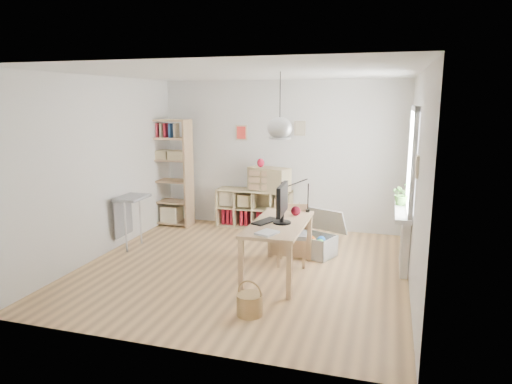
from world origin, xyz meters
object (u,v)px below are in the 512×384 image
(chair, at_px, (292,230))
(storage_chest, at_px, (316,240))
(desk, at_px, (279,229))
(tall_bookshelf, at_px, (170,168))
(cube_shelf, at_px, (254,211))
(drawer_chest, at_px, (269,179))
(monitor, at_px, (282,202))

(chair, xyz_separation_m, storage_chest, (0.28, 0.46, -0.27))
(desk, relative_size, tall_bookshelf, 0.75)
(cube_shelf, bearing_deg, drawer_chest, -7.58)
(cube_shelf, distance_m, tall_bookshelf, 1.77)
(storage_chest, distance_m, drawer_chest, 1.73)
(cube_shelf, bearing_deg, tall_bookshelf, -169.81)
(drawer_chest, bearing_deg, tall_bookshelf, -153.83)
(monitor, distance_m, drawer_chest, 2.35)
(drawer_chest, bearing_deg, chair, -45.42)
(desk, distance_m, tall_bookshelf, 3.27)
(tall_bookshelf, xyz_separation_m, monitor, (2.64, -1.98, -0.04))
(cube_shelf, relative_size, drawer_chest, 1.88)
(cube_shelf, distance_m, storage_chest, 1.83)
(tall_bookshelf, height_order, chair, tall_bookshelf)
(chair, bearing_deg, tall_bookshelf, 144.04)
(desk, xyz_separation_m, chair, (0.07, 0.56, -0.17))
(chair, bearing_deg, monitor, -100.39)
(desk, bearing_deg, drawer_chest, 108.04)
(chair, height_order, monitor, monitor)
(tall_bookshelf, height_order, storage_chest, tall_bookshelf)
(storage_chest, relative_size, drawer_chest, 1.22)
(desk, relative_size, cube_shelf, 1.07)
(cube_shelf, height_order, drawer_chest, drawer_chest)
(desk, height_order, cube_shelf, desk)
(cube_shelf, distance_m, monitor, 2.61)
(desk, distance_m, cube_shelf, 2.48)
(cube_shelf, bearing_deg, desk, -65.39)
(desk, distance_m, storage_chest, 1.16)
(monitor, height_order, drawer_chest, monitor)
(cube_shelf, xyz_separation_m, drawer_chest, (0.31, -0.04, 0.63))
(tall_bookshelf, bearing_deg, desk, -37.01)
(drawer_chest, bearing_deg, storage_chest, -29.03)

